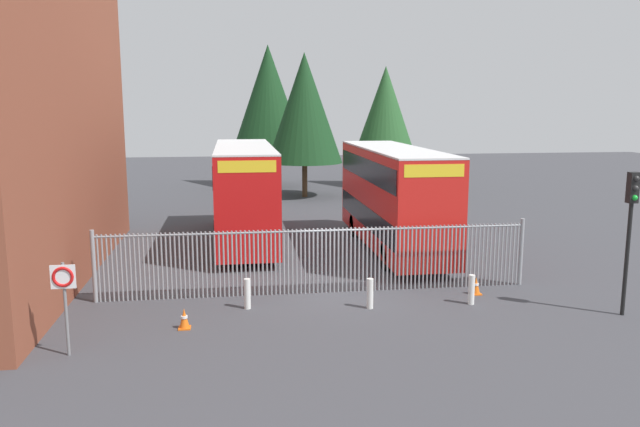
# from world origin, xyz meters

# --- Properties ---
(ground_plane) EXTENTS (100.00, 100.00, 0.00)m
(ground_plane) POSITION_xyz_m (0.00, 8.00, 0.00)
(ground_plane) COLOR #3D3D42
(palisade_fence) EXTENTS (14.44, 0.14, 2.35)m
(palisade_fence) POSITION_xyz_m (-0.65, 0.00, 1.18)
(palisade_fence) COLOR gray
(palisade_fence) RESTS_ON ground
(double_decker_bus_near_gate) EXTENTS (2.54, 10.81, 4.42)m
(double_decker_bus_near_gate) POSITION_xyz_m (-2.84, 8.26, 2.42)
(double_decker_bus_near_gate) COLOR red
(double_decker_bus_near_gate) RESTS_ON ground
(double_decker_bus_behind_fence_left) EXTENTS (2.54, 10.81, 4.42)m
(double_decker_bus_behind_fence_left) POSITION_xyz_m (3.45, 5.89, 2.42)
(double_decker_bus_behind_fence_left) COLOR red
(double_decker_bus_behind_fence_left) RESTS_ON ground
(bollard_near_left) EXTENTS (0.20, 0.20, 0.95)m
(bollard_near_left) POSITION_xyz_m (-3.02, -1.33, 0.47)
(bollard_near_left) COLOR silver
(bollard_near_left) RESTS_ON ground
(bollard_center_front) EXTENTS (0.20, 0.20, 0.95)m
(bollard_center_front) POSITION_xyz_m (0.73, -1.83, 0.47)
(bollard_center_front) COLOR silver
(bollard_center_front) RESTS_ON ground
(bollard_near_right) EXTENTS (0.20, 0.20, 0.95)m
(bollard_near_right) POSITION_xyz_m (3.99, -1.87, 0.47)
(bollard_near_right) COLOR silver
(bollard_near_right) RESTS_ON ground
(traffic_cone_by_gate) EXTENTS (0.34, 0.34, 0.59)m
(traffic_cone_by_gate) POSITION_xyz_m (-4.82, -2.85, 0.29)
(traffic_cone_by_gate) COLOR orange
(traffic_cone_by_gate) RESTS_ON ground
(traffic_cone_mid_forecourt) EXTENTS (0.34, 0.34, 0.59)m
(traffic_cone_mid_forecourt) POSITION_xyz_m (4.54, -0.89, 0.29)
(traffic_cone_mid_forecourt) COLOR orange
(traffic_cone_mid_forecourt) RESTS_ON ground
(speed_limit_sign_post) EXTENTS (0.60, 0.14, 2.40)m
(speed_limit_sign_post) POSITION_xyz_m (-7.57, -4.42, 1.78)
(speed_limit_sign_post) COLOR slate
(speed_limit_sign_post) RESTS_ON ground
(traffic_light_kerbside) EXTENTS (0.28, 0.33, 4.30)m
(traffic_light_kerbside) POSITION_xyz_m (8.10, -3.50, 2.99)
(traffic_light_kerbside) COLOR black
(traffic_light_kerbside) RESTS_ON ground
(tree_tall_back) EXTENTS (5.45, 5.45, 10.70)m
(tree_tall_back) POSITION_xyz_m (-0.53, 28.19, 6.79)
(tree_tall_back) COLOR #4C3823
(tree_tall_back) RESTS_ON ground
(tree_short_side) EXTENTS (4.55, 4.55, 9.14)m
(tree_short_side) POSITION_xyz_m (8.32, 27.20, 5.88)
(tree_short_side) COLOR #4C3823
(tree_short_side) RESTS_ON ground
(tree_mid_row) EXTENTS (5.13, 5.13, 9.69)m
(tree_mid_row) POSITION_xyz_m (1.54, 22.32, 6.01)
(tree_mid_row) COLOR #4C3823
(tree_mid_row) RESTS_ON ground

